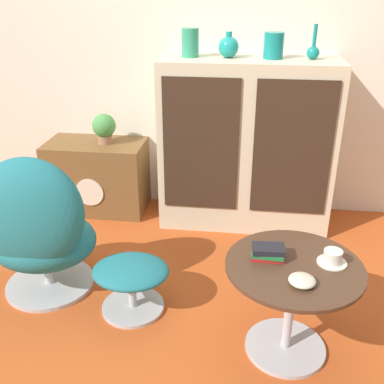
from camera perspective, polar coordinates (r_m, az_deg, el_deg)
ground_plane at (r=2.47m, az=-4.70°, el=-15.51°), size 12.00×12.00×0.00m
wall_back at (r=3.28m, az=-0.26°, el=19.90°), size 6.40×0.06×2.60m
sideboard at (r=3.14m, az=6.89°, el=6.01°), size 1.17×0.48×1.16m
tv_console at (r=3.47m, az=-11.88°, el=1.99°), size 0.72×0.40×0.53m
egg_chair at (r=2.54m, az=-19.07°, el=-4.52°), size 0.60×0.55×0.84m
ottoman at (r=2.41m, az=-7.74°, el=-10.65°), size 0.40×0.34×0.29m
coffee_table at (r=2.13m, az=12.47°, el=-12.54°), size 0.61×0.61×0.48m
vase_leftmost at (r=3.02m, az=-0.23°, el=18.44°), size 0.11×0.11×0.18m
vase_inner_left at (r=3.00m, az=4.67°, el=17.90°), size 0.13×0.13×0.16m
vase_inner_right at (r=3.00m, az=10.33°, el=17.83°), size 0.12×0.12×0.16m
vase_rightmost at (r=3.02m, az=15.14°, el=16.95°), size 0.08×0.08×0.21m
potted_plant at (r=3.32m, az=-11.10°, el=8.08°), size 0.17×0.17×0.22m
teacup at (r=2.08m, az=17.41°, el=-8.01°), size 0.13×0.13×0.06m
book_stack at (r=2.04m, az=9.64°, el=-7.55°), size 0.15×0.10×0.06m
bowl at (r=1.92m, az=13.81°, el=-10.85°), size 0.11×0.11×0.04m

